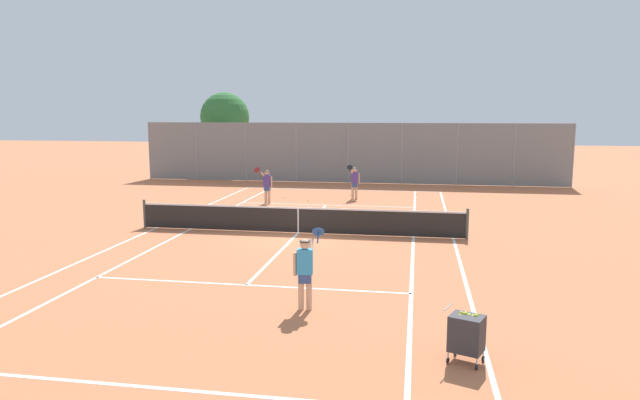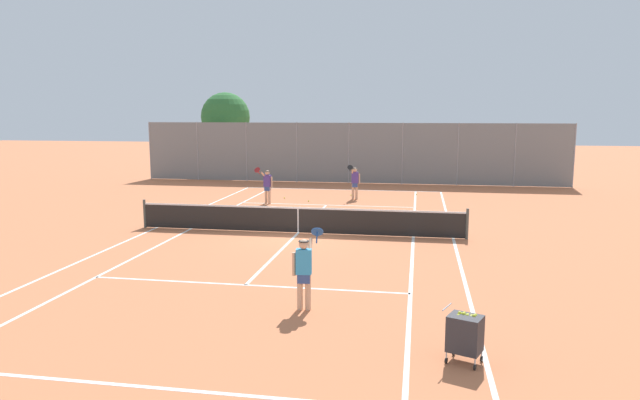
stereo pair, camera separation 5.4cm
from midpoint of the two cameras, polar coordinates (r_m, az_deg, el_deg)
name	(u,v)px [view 2 (the right image)]	position (r m, az deg, el deg)	size (l,w,h in m)	color
ground_plane	(298,233)	(20.73, -2.12, -3.32)	(120.00, 120.00, 0.00)	#C67047
court_line_markings	(298,233)	(20.73, -2.12, -3.31)	(11.10, 23.90, 0.01)	silver
tennis_net	(298,219)	(20.63, -2.13, -1.93)	(12.00, 0.10, 1.07)	#474C47
ball_cart	(465,333)	(10.48, 14.44, -12.80)	(0.75, 0.67, 0.96)	#2D2D33
player_near_side	(304,269)	(12.62, -1.49, -6.91)	(0.61, 0.78, 1.77)	#D8A884
player_far_left	(267,184)	(27.34, -5.23, 1.56)	(0.78, 0.71, 1.77)	#D8A884
player_far_right	(355,181)	(28.63, 3.56, 1.91)	(0.59, 0.79, 1.77)	#D8A884
loose_tennis_ball_0	(284,198)	(29.00, -3.53, 0.21)	(0.07, 0.07, 0.07)	#D1DB33
loose_tennis_ball_1	(351,195)	(29.96, 3.17, 0.49)	(0.07, 0.07, 0.07)	#D1DB33
loose_tennis_ball_2	(309,201)	(27.96, -1.09, -0.09)	(0.07, 0.07, 0.07)	#D1DB33
loose_tennis_ball_3	(416,194)	(30.59, 9.67, 0.55)	(0.07, 0.07, 0.07)	#D1DB33
back_fence	(349,153)	(35.23, 2.94, 4.72)	(26.27, 0.08, 3.72)	gray
tree_behind_left	(224,119)	(39.81, -9.51, 8.04)	(3.32, 3.32, 5.69)	brown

